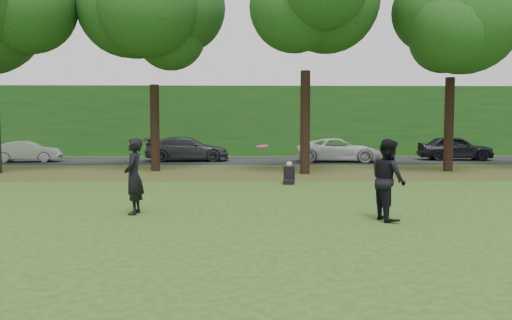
{
  "coord_description": "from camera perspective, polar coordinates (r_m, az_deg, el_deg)",
  "views": [
    {
      "loc": [
        1.3,
        -10.03,
        2.2
      ],
      "look_at": [
        1.59,
        2.79,
        1.3
      ],
      "focal_mm": 35.0,
      "sensor_mm": 36.0,
      "label": 1
    }
  ],
  "objects": [
    {
      "name": "frisbee",
      "position": [
        11.49,
        0.72,
        1.6
      ],
      "size": [
        0.36,
        0.36,
        0.05
      ],
      "color": "#FF158A",
      "rests_on": "ground"
    },
    {
      "name": "street",
      "position": [
        31.13,
        -3.66,
        -0.04
      ],
      "size": [
        70.0,
        7.0,
        0.02
      ],
      "primitive_type": "cube",
      "color": "black",
      "rests_on": "ground"
    },
    {
      "name": "tree_line",
      "position": [
        23.7,
        -5.47,
        17.77
      ],
      "size": [
        55.3,
        7.9,
        12.31
      ],
      "color": "black",
      "rests_on": "ground"
    },
    {
      "name": "parked_cars",
      "position": [
        30.23,
        -4.37,
        1.22
      ],
      "size": [
        38.3,
        3.92,
        1.52
      ],
      "color": "black",
      "rests_on": "street"
    },
    {
      "name": "player_right",
      "position": [
        11.9,
        14.88,
        -2.18
      ],
      "size": [
        0.86,
        1.03,
        1.89
      ],
      "primitive_type": "imported",
      "rotation": [
        0.0,
        0.0,
        1.74
      ],
      "color": "black",
      "rests_on": "ground"
    },
    {
      "name": "leaf_litter",
      "position": [
        23.17,
        -4.48,
        -1.44
      ],
      "size": [
        60.0,
        7.0,
        0.01
      ],
      "primitive_type": "cube",
      "color": "#423117",
      "rests_on": "ground"
    },
    {
      "name": "seated_person",
      "position": [
        18.85,
        3.8,
        -1.75
      ],
      "size": [
        0.51,
        0.78,
        0.83
      ],
      "rotation": [
        0.0,
        0.0,
        -0.14
      ],
      "color": "black",
      "rests_on": "ground"
    },
    {
      "name": "far_hedge",
      "position": [
        37.05,
        -3.29,
        4.46
      ],
      "size": [
        70.0,
        3.0,
        5.0
      ],
      "primitive_type": "cube",
      "color": "#164E19",
      "rests_on": "ground"
    },
    {
      "name": "ground",
      "position": [
        10.35,
        -8.56,
        -8.3
      ],
      "size": [
        120.0,
        120.0,
        0.0
      ],
      "primitive_type": "plane",
      "color": "#214816",
      "rests_on": "ground"
    },
    {
      "name": "player_left",
      "position": [
        12.63,
        -13.79,
        -1.81
      ],
      "size": [
        0.46,
        0.69,
        1.89
      ],
      "primitive_type": "imported",
      "rotation": [
        0.0,
        0.0,
        -1.56
      ],
      "color": "black",
      "rests_on": "ground"
    }
  ]
}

